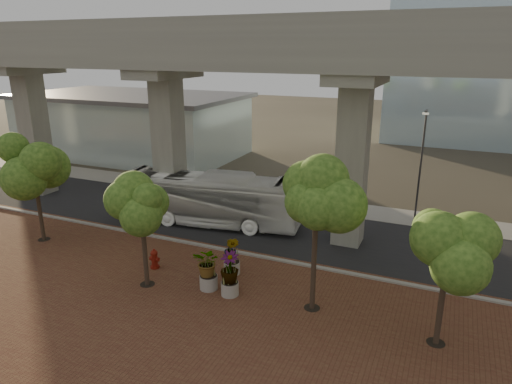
% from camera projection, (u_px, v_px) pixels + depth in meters
% --- Properties ---
extents(ground, '(160.00, 160.00, 0.00)m').
position_uv_depth(ground, '(239.00, 238.00, 27.13)').
color(ground, '#373328').
rests_on(ground, ground).
extents(brick_plaza, '(70.00, 13.00, 0.06)m').
position_uv_depth(brick_plaza, '(161.00, 304.00, 20.13)').
color(brick_plaza, brown).
rests_on(brick_plaza, ground).
extents(asphalt_road, '(90.00, 8.00, 0.04)m').
position_uv_depth(asphalt_road, '(253.00, 226.00, 28.87)').
color(asphalt_road, black).
rests_on(asphalt_road, ground).
extents(curb_strip, '(70.00, 0.25, 0.16)m').
position_uv_depth(curb_strip, '(224.00, 250.00, 25.36)').
color(curb_strip, gray).
rests_on(curb_strip, ground).
extents(far_sidewalk, '(90.00, 3.00, 0.06)m').
position_uv_depth(far_sidewalk, '(283.00, 201.00, 33.67)').
color(far_sidewalk, gray).
rests_on(far_sidewalk, ground).
extents(transit_viaduct, '(72.00, 5.60, 12.40)m').
position_uv_depth(transit_viaduct, '(253.00, 111.00, 26.67)').
color(transit_viaduct, gray).
rests_on(transit_viaduct, ground).
extents(station_pavilion, '(23.00, 13.00, 6.30)m').
position_uv_depth(station_pavilion, '(133.00, 124.00, 47.75)').
color(station_pavilion, '#B1C6CA').
rests_on(station_pavilion, ground).
extents(transit_bus, '(12.10, 4.35, 3.30)m').
position_uv_depth(transit_bus, '(208.00, 199.00, 28.91)').
color(transit_bus, white).
rests_on(transit_bus, ground).
extents(fire_hydrant, '(0.52, 0.47, 1.04)m').
position_uv_depth(fire_hydrant, '(155.00, 259.00, 23.21)').
color(fire_hydrant, maroon).
rests_on(fire_hydrant, ground).
extents(planter_front, '(1.88, 1.88, 2.07)m').
position_uv_depth(planter_front, '(208.00, 264.00, 20.97)').
color(planter_front, gray).
rests_on(planter_front, ground).
extents(planter_right, '(1.98, 1.98, 2.11)m').
position_uv_depth(planter_right, '(229.00, 269.00, 20.43)').
color(planter_right, '#ACA69B').
rests_on(planter_right, ground).
extents(planter_left, '(1.80, 1.80, 1.98)m').
position_uv_depth(planter_left, '(232.00, 251.00, 22.43)').
color(planter_left, gray).
rests_on(planter_left, ground).
extents(street_tree_far_west, '(4.00, 4.00, 6.41)m').
position_uv_depth(street_tree_far_west, '(33.00, 164.00, 25.42)').
color(street_tree_far_west, '#403025').
rests_on(street_tree_far_west, ground).
extents(street_tree_near_west, '(3.00, 3.00, 5.25)m').
position_uv_depth(street_tree_near_west, '(141.00, 208.00, 20.56)').
color(street_tree_near_west, '#403025').
rests_on(street_tree_near_west, ground).
extents(street_tree_near_east, '(3.46, 3.46, 6.64)m').
position_uv_depth(street_tree_near_east, '(317.00, 198.00, 18.23)').
color(street_tree_near_east, '#403025').
rests_on(street_tree_near_east, ground).
extents(street_tree_far_east, '(3.25, 3.25, 5.61)m').
position_uv_depth(street_tree_far_east, '(449.00, 244.00, 16.17)').
color(street_tree_far_east, '#403025').
rests_on(street_tree_far_east, ground).
extents(streetlamp_west, '(0.36, 1.05, 7.24)m').
position_uv_depth(streetlamp_west, '(176.00, 136.00, 35.44)').
color(streetlamp_west, '#2E2E33').
rests_on(streetlamp_west, ground).
extents(streetlamp_east, '(0.36, 1.04, 7.20)m').
position_uv_depth(streetlamp_east, '(421.00, 158.00, 28.62)').
color(streetlamp_east, '#303035').
rests_on(streetlamp_east, ground).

